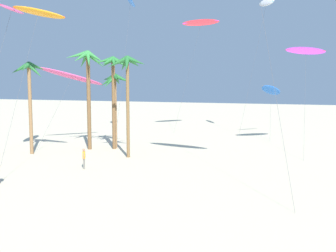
{
  "coord_description": "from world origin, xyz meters",
  "views": [
    {
      "loc": [
        8.88,
        -1.86,
        7.09
      ],
      "look_at": [
        0.75,
        17.72,
        4.88
      ],
      "focal_mm": 41.97,
      "sensor_mm": 36.0,
      "label": 1
    }
  ],
  "objects_px": {
    "flying_kite_1": "(12,9)",
    "flying_kite_7": "(306,51)",
    "flying_kite_0": "(201,22)",
    "palm_tree_1": "(30,80)",
    "palm_tree_0": "(88,70)",
    "flying_kite_6": "(266,2)",
    "flying_kite_2": "(131,2)",
    "person_foreground_walker": "(84,158)",
    "palm_tree_3": "(115,84)",
    "flying_kite_5": "(271,90)",
    "palm_tree_2": "(113,73)",
    "flying_kite_4": "(38,12)",
    "palm_tree_4": "(128,74)",
    "flying_kite_8": "(72,76)"
  },
  "relations": [
    {
      "from": "palm_tree_2",
      "to": "flying_kite_7",
      "type": "bearing_deg",
      "value": 24.66
    },
    {
      "from": "palm_tree_4",
      "to": "flying_kite_8",
      "type": "height_order",
      "value": "palm_tree_4"
    },
    {
      "from": "flying_kite_8",
      "to": "person_foreground_walker",
      "type": "height_order",
      "value": "flying_kite_8"
    },
    {
      "from": "palm_tree_4",
      "to": "flying_kite_4",
      "type": "bearing_deg",
      "value": -132.77
    },
    {
      "from": "palm_tree_0",
      "to": "palm_tree_1",
      "type": "height_order",
      "value": "palm_tree_0"
    },
    {
      "from": "palm_tree_4",
      "to": "flying_kite_2",
      "type": "bearing_deg",
      "value": 116.66
    },
    {
      "from": "palm_tree_0",
      "to": "person_foreground_walker",
      "type": "height_order",
      "value": "palm_tree_0"
    },
    {
      "from": "flying_kite_4",
      "to": "flying_kite_6",
      "type": "xyz_separation_m",
      "value": [
        14.97,
        28.99,
        5.15
      ]
    },
    {
      "from": "palm_tree_0",
      "to": "palm_tree_3",
      "type": "distance_m",
      "value": 3.3
    },
    {
      "from": "palm_tree_0",
      "to": "person_foreground_walker",
      "type": "bearing_deg",
      "value": -58.71
    },
    {
      "from": "palm_tree_2",
      "to": "person_foreground_walker",
      "type": "xyz_separation_m",
      "value": [
        3.1,
        -10.25,
        -7.41
      ]
    },
    {
      "from": "palm_tree_3",
      "to": "palm_tree_2",
      "type": "bearing_deg",
      "value": -88.17
    },
    {
      "from": "flying_kite_1",
      "to": "flying_kite_6",
      "type": "relative_size",
      "value": 0.74
    },
    {
      "from": "palm_tree_2",
      "to": "flying_kite_7",
      "type": "relative_size",
      "value": 0.89
    },
    {
      "from": "flying_kite_0",
      "to": "flying_kite_4",
      "type": "relative_size",
      "value": 1.22
    },
    {
      "from": "flying_kite_0",
      "to": "flying_kite_8",
      "type": "height_order",
      "value": "flying_kite_0"
    },
    {
      "from": "palm_tree_3",
      "to": "palm_tree_4",
      "type": "height_order",
      "value": "palm_tree_4"
    },
    {
      "from": "flying_kite_2",
      "to": "person_foreground_walker",
      "type": "bearing_deg",
      "value": -72.39
    },
    {
      "from": "palm_tree_0",
      "to": "flying_kite_0",
      "type": "height_order",
      "value": "flying_kite_0"
    },
    {
      "from": "flying_kite_1",
      "to": "person_foreground_walker",
      "type": "height_order",
      "value": "flying_kite_1"
    },
    {
      "from": "flying_kite_6",
      "to": "flying_kite_7",
      "type": "distance_m",
      "value": 14.11
    },
    {
      "from": "palm_tree_0",
      "to": "flying_kite_6",
      "type": "relative_size",
      "value": 0.55
    },
    {
      "from": "palm_tree_2",
      "to": "person_foreground_walker",
      "type": "bearing_deg",
      "value": -73.17
    },
    {
      "from": "flying_kite_0",
      "to": "flying_kite_8",
      "type": "xyz_separation_m",
      "value": [
        -10.85,
        -17.2,
        -8.27
      ]
    },
    {
      "from": "palm_tree_0",
      "to": "flying_kite_8",
      "type": "height_order",
      "value": "palm_tree_0"
    },
    {
      "from": "palm_tree_0",
      "to": "flying_kite_2",
      "type": "relative_size",
      "value": 0.56
    },
    {
      "from": "flying_kite_0",
      "to": "palm_tree_1",
      "type": "bearing_deg",
      "value": -111.8
    },
    {
      "from": "palm_tree_4",
      "to": "flying_kite_0",
      "type": "bearing_deg",
      "value": 90.16
    },
    {
      "from": "flying_kite_5",
      "to": "flying_kite_4",
      "type": "bearing_deg",
      "value": -118.18
    },
    {
      "from": "palm_tree_1",
      "to": "flying_kite_8",
      "type": "bearing_deg",
      "value": 94.96
    },
    {
      "from": "flying_kite_2",
      "to": "flying_kite_5",
      "type": "relative_size",
      "value": 2.02
    },
    {
      "from": "palm_tree_4",
      "to": "flying_kite_1",
      "type": "distance_m",
      "value": 11.97
    },
    {
      "from": "palm_tree_3",
      "to": "flying_kite_6",
      "type": "relative_size",
      "value": 0.43
    },
    {
      "from": "palm_tree_4",
      "to": "flying_kite_6",
      "type": "height_order",
      "value": "flying_kite_6"
    },
    {
      "from": "flying_kite_1",
      "to": "flying_kite_7",
      "type": "distance_m",
      "value": 30.7
    },
    {
      "from": "palm_tree_2",
      "to": "flying_kite_1",
      "type": "relative_size",
      "value": 0.7
    },
    {
      "from": "palm_tree_3",
      "to": "palm_tree_1",
      "type": "bearing_deg",
      "value": -134.06
    },
    {
      "from": "flying_kite_7",
      "to": "flying_kite_8",
      "type": "height_order",
      "value": "flying_kite_7"
    },
    {
      "from": "palm_tree_0",
      "to": "person_foreground_walker",
      "type": "xyz_separation_m",
      "value": [
        5.44,
        -8.94,
        -7.78
      ]
    },
    {
      "from": "flying_kite_4",
      "to": "flying_kite_5",
      "type": "xyz_separation_m",
      "value": [
        15.86,
        29.6,
        -7.01
      ]
    },
    {
      "from": "palm_tree_0",
      "to": "palm_tree_4",
      "type": "xyz_separation_m",
      "value": [
        6.28,
        -2.59,
        -0.55
      ]
    },
    {
      "from": "flying_kite_2",
      "to": "flying_kite_5",
      "type": "xyz_separation_m",
      "value": [
        18.14,
        8.16,
        -12.18
      ]
    },
    {
      "from": "palm_tree_3",
      "to": "flying_kite_7",
      "type": "height_order",
      "value": "flying_kite_7"
    },
    {
      "from": "person_foreground_walker",
      "to": "flying_kite_2",
      "type": "bearing_deg",
      "value": 107.61
    },
    {
      "from": "palm_tree_2",
      "to": "person_foreground_walker",
      "type": "distance_m",
      "value": 13.02
    },
    {
      "from": "palm_tree_2",
      "to": "flying_kite_8",
      "type": "height_order",
      "value": "palm_tree_2"
    },
    {
      "from": "flying_kite_2",
      "to": "flying_kite_7",
      "type": "bearing_deg",
      "value": -6.54
    },
    {
      "from": "palm_tree_3",
      "to": "flying_kite_6",
      "type": "bearing_deg",
      "value": 54.28
    },
    {
      "from": "flying_kite_6",
      "to": "palm_tree_1",
      "type": "bearing_deg",
      "value": -128.06
    },
    {
      "from": "flying_kite_6",
      "to": "flying_kite_8",
      "type": "relative_size",
      "value": 1.89
    }
  ]
}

